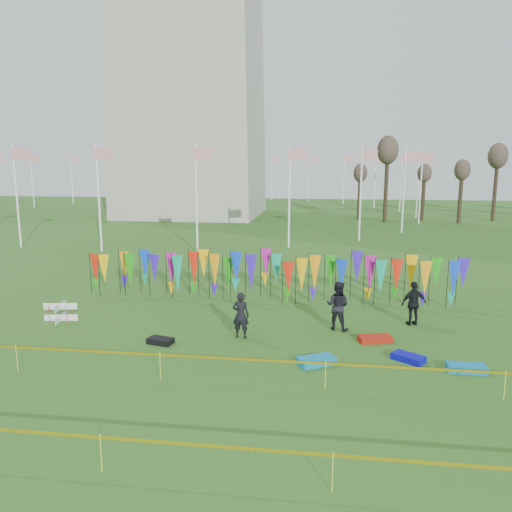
# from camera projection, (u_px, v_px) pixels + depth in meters

# --- Properties ---
(ground) EXTENTS (160.00, 160.00, 0.00)m
(ground) POSITION_uv_depth(u_px,v_px,m) (238.00, 364.00, 16.66)
(ground) COLOR #295317
(ground) RESTS_ON ground
(flagpole_ring) EXTENTS (57.40, 56.16, 8.00)m
(flagpole_ring) POSITION_uv_depth(u_px,v_px,m) (194.00, 184.00, 64.55)
(flagpole_ring) COLOR white
(flagpole_ring) RESTS_ON ground
(banner_row) EXTENTS (18.64, 0.64, 2.28)m
(banner_row) POSITION_uv_depth(u_px,v_px,m) (271.00, 273.00, 24.02)
(banner_row) COLOR black
(banner_row) RESTS_ON ground
(caution_tape_near) EXTENTS (26.00, 0.02, 0.90)m
(caution_tape_near) POSITION_uv_depth(u_px,v_px,m) (222.00, 359.00, 15.04)
(caution_tape_near) COLOR #DACA04
(caution_tape_near) RESTS_ON ground
(caution_tape_far) EXTENTS (26.00, 0.02, 0.90)m
(caution_tape_far) POSITION_uv_depth(u_px,v_px,m) (177.00, 445.00, 10.46)
(caution_tape_far) COLOR #DACA04
(caution_tape_far) RESTS_ON ground
(box_kite) EXTENTS (0.72, 0.72, 0.80)m
(box_kite) POSITION_uv_depth(u_px,v_px,m) (61.00, 312.00, 21.12)
(box_kite) COLOR red
(box_kite) RESTS_ON ground
(person_left) EXTENTS (0.70, 0.54, 1.80)m
(person_left) POSITION_uv_depth(u_px,v_px,m) (241.00, 315.00, 19.04)
(person_left) COLOR black
(person_left) RESTS_ON ground
(person_mid) EXTENTS (1.11, 0.88, 1.98)m
(person_mid) POSITION_uv_depth(u_px,v_px,m) (338.00, 306.00, 19.97)
(person_mid) COLOR black
(person_mid) RESTS_ON ground
(person_right) EXTENTS (1.22, 0.93, 1.84)m
(person_right) POSITION_uv_depth(u_px,v_px,m) (414.00, 303.00, 20.52)
(person_right) COLOR black
(person_right) RESTS_ON ground
(kite_bag_turquoise) EXTENTS (1.39, 1.14, 0.25)m
(kite_bag_turquoise) POSITION_uv_depth(u_px,v_px,m) (316.00, 361.00, 16.60)
(kite_bag_turquoise) COLOR #0C83BD
(kite_bag_turquoise) RESTS_ON ground
(kite_bag_blue) EXTENTS (1.18, 1.07, 0.22)m
(kite_bag_blue) POSITION_uv_depth(u_px,v_px,m) (408.00, 358.00, 16.90)
(kite_bag_blue) COLOR #0B0BB3
(kite_bag_blue) RESTS_ON ground
(kite_bag_red) EXTENTS (1.33, 0.87, 0.22)m
(kite_bag_red) POSITION_uv_depth(u_px,v_px,m) (375.00, 339.00, 18.73)
(kite_bag_red) COLOR #B81C0C
(kite_bag_red) RESTS_ON ground
(kite_bag_black) EXTENTS (1.01, 0.73, 0.21)m
(kite_bag_black) POSITION_uv_depth(u_px,v_px,m) (161.00, 341.00, 18.54)
(kite_bag_black) COLOR black
(kite_bag_black) RESTS_ON ground
(kite_bag_teal) EXTENTS (1.21, 0.59, 0.23)m
(kite_bag_teal) POSITION_uv_depth(u_px,v_px,m) (466.00, 368.00, 16.04)
(kite_bag_teal) COLOR #0D79B6
(kite_bag_teal) RESTS_ON ground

